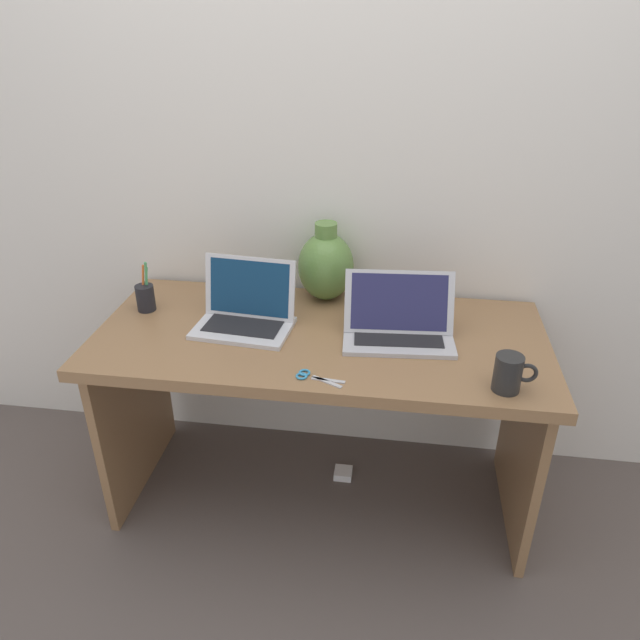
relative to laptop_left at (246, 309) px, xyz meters
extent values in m
plane|color=#564C47|center=(0.25, -0.03, -0.77)|extent=(6.00, 6.00, 0.00)
cube|color=silver|center=(0.25, 0.35, 0.43)|extent=(4.40, 0.04, 2.40)
cube|color=olive|center=(0.25, -0.03, -0.08)|extent=(1.49, 0.68, 0.04)
cube|color=olive|center=(-0.45, -0.03, -0.44)|extent=(0.03, 0.58, 0.67)
cube|color=olive|center=(0.96, -0.03, -0.44)|extent=(0.03, 0.58, 0.67)
cube|color=silver|center=(0.00, -0.04, -0.05)|extent=(0.33, 0.24, 0.01)
cube|color=black|center=(0.00, -0.04, -0.04)|extent=(0.26, 0.15, 0.00)
cube|color=silver|center=(0.00, 0.04, 0.06)|extent=(0.32, 0.08, 0.21)
cube|color=navy|center=(0.00, 0.04, 0.06)|extent=(0.28, 0.07, 0.18)
cube|color=#B2B2B7|center=(0.51, -0.04, -0.05)|extent=(0.37, 0.24, 0.01)
cube|color=black|center=(0.51, -0.04, -0.04)|extent=(0.29, 0.15, 0.00)
cube|color=#B2B2B7|center=(0.51, 0.02, 0.05)|extent=(0.36, 0.12, 0.19)
cube|color=#23234C|center=(0.51, 0.02, 0.05)|extent=(0.32, 0.11, 0.17)
ellipsoid|color=#5B843D|center=(0.24, 0.25, 0.06)|extent=(0.20, 0.20, 0.25)
cylinder|color=#5B843D|center=(0.24, 0.25, 0.20)|extent=(0.08, 0.08, 0.05)
cylinder|color=black|center=(0.82, -0.27, -0.01)|extent=(0.08, 0.08, 0.11)
torus|color=black|center=(0.87, -0.27, 0.00)|extent=(0.06, 0.01, 0.06)
cylinder|color=black|center=(-0.38, 0.06, -0.01)|extent=(0.06, 0.06, 0.09)
cylinder|color=orange|center=(-0.39, 0.07, 0.04)|extent=(0.02, 0.02, 0.14)
cylinder|color=#4CA566|center=(-0.37, 0.07, 0.04)|extent=(0.03, 0.02, 0.15)
cylinder|color=#4CA566|center=(-0.37, 0.07, 0.05)|extent=(0.03, 0.03, 0.16)
cylinder|color=#4CA566|center=(-0.38, 0.07, 0.03)|extent=(0.03, 0.02, 0.13)
cube|color=#B7B7BC|center=(0.32, -0.30, -0.06)|extent=(0.10, 0.02, 0.00)
cube|color=#B7B7BC|center=(0.32, -0.31, -0.06)|extent=(0.09, 0.06, 0.00)
torus|color=#338CBF|center=(0.24, -0.29, -0.06)|extent=(0.04, 0.04, 0.01)
torus|color=#338CBF|center=(0.24, -0.27, -0.06)|extent=(0.04, 0.04, 0.01)
cube|color=white|center=(0.33, 0.08, -0.76)|extent=(0.07, 0.07, 0.03)
camera|label=1|loc=(0.50, -1.73, 0.91)|focal=33.42mm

